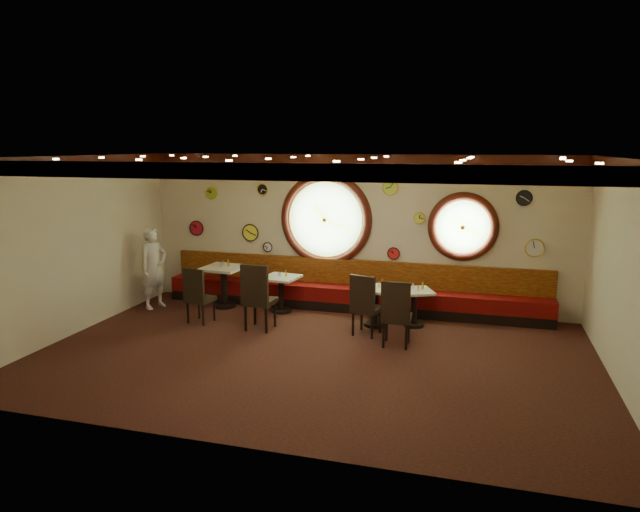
{
  "coord_description": "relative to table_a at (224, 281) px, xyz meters",
  "views": [
    {
      "loc": [
        2.51,
        -8.48,
        3.38
      ],
      "look_at": [
        -0.11,
        0.8,
        1.5
      ],
      "focal_mm": 32.0,
      "sensor_mm": 36.0,
      "label": 1
    }
  ],
  "objects": [
    {
      "name": "molding_front",
      "position": [
        2.63,
        -5.18,
        2.56
      ],
      "size": [
        9.0,
        0.1,
        0.18
      ],
      "primitive_type": "cube",
      "color": "#39110A",
      "rests_on": "wall_back"
    },
    {
      "name": "table_a",
      "position": [
        0.0,
        0.0,
        0.0
      ],
      "size": [
        0.86,
        0.86,
        0.87
      ],
      "color": "black",
      "rests_on": "floor"
    },
    {
      "name": "porthole_left_ring",
      "position": [
        2.03,
        0.72,
        1.3
      ],
      "size": [
        1.61,
        0.03,
        1.61
      ],
      "primitive_type": "torus",
      "rotation": [
        1.57,
        0.0,
        0.0
      ],
      "color": "gold",
      "rests_on": "wall_back"
    },
    {
      "name": "banquette_seat",
      "position": [
        2.63,
        0.49,
        -0.2
      ],
      "size": [
        8.0,
        0.55,
        0.3
      ],
      "primitive_type": "cube",
      "color": "#590707",
      "rests_on": "banquette_base"
    },
    {
      "name": "banquette_back",
      "position": [
        2.63,
        0.71,
        0.2
      ],
      "size": [
        8.0,
        0.1,
        0.55
      ],
      "primitive_type": "cube",
      "color": "#5C1107",
      "rests_on": "wall_back"
    },
    {
      "name": "condiment_c_salt",
      "position": [
        3.28,
        -0.38,
        0.25
      ],
      "size": [
        0.03,
        0.03,
        0.1
      ],
      "primitive_type": "cylinder",
      "color": "silver",
      "rests_on": "table_c"
    },
    {
      "name": "wall_front",
      "position": [
        2.63,
        -5.23,
        1.05
      ],
      "size": [
        9.0,
        0.02,
        3.2
      ],
      "primitive_type": "cube",
      "color": "beige",
      "rests_on": "floor"
    },
    {
      "name": "molding_back",
      "position": [
        2.63,
        0.72,
        2.56
      ],
      "size": [
        9.0,
        0.1,
        0.18
      ],
      "primitive_type": "cube",
      "color": "#39110A",
      "rests_on": "wall_back"
    },
    {
      "name": "condiment_a_bottle",
      "position": [
        0.1,
        0.04,
        0.4
      ],
      "size": [
        0.05,
        0.05,
        0.15
      ],
      "primitive_type": "cylinder",
      "color": "gold",
      "rests_on": "table_a"
    },
    {
      "name": "condiment_c_bottle",
      "position": [
        3.43,
        -0.36,
        0.28
      ],
      "size": [
        0.05,
        0.05,
        0.16
      ],
      "primitive_type": "cylinder",
      "color": "gold",
      "rests_on": "table_c"
    },
    {
      "name": "waiter",
      "position": [
        -1.37,
        -0.45,
        0.31
      ],
      "size": [
        0.61,
        0.74,
        1.72
      ],
      "primitive_type": "imported",
      "rotation": [
        0.0,
        0.0,
        1.2
      ],
      "color": "silver",
      "rests_on": "floor"
    },
    {
      "name": "wall_back",
      "position": [
        2.63,
        0.77,
        1.05
      ],
      "size": [
        9.0,
        0.02,
        3.2
      ],
      "primitive_type": "cube",
      "color": "beige",
      "rests_on": "floor"
    },
    {
      "name": "condiment_c_pepper",
      "position": [
        3.38,
        -0.38,
        0.24
      ],
      "size": [
        0.03,
        0.03,
        0.09
      ],
      "primitive_type": "cylinder",
      "color": "silver",
      "rests_on": "table_c"
    },
    {
      "name": "wall_clock_1",
      "position": [
        0.73,
        0.73,
        0.65
      ],
      "size": [
        0.2,
        0.03,
        0.2
      ],
      "primitive_type": "cylinder",
      "rotation": [
        1.57,
        0.0,
        0.0
      ],
      "color": "white",
      "rests_on": "wall_back"
    },
    {
      "name": "wall_right",
      "position": [
        7.13,
        -2.23,
        1.05
      ],
      "size": [
        0.02,
        6.0,
        3.2
      ],
      "primitive_type": "cube",
      "color": "beige",
      "rests_on": "floor"
    },
    {
      "name": "porthole_left_glass",
      "position": [
        2.03,
        0.77,
        1.3
      ],
      "size": [
        1.66,
        0.02,
        1.66
      ],
      "primitive_type": "cylinder",
      "rotation": [
        1.57,
        0.0,
        0.0
      ],
      "color": "#86BD71",
      "rests_on": "wall_back"
    },
    {
      "name": "table_c",
      "position": [
        3.31,
        -0.4,
        -0.08
      ],
      "size": [
        0.77,
        0.77,
        0.75
      ],
      "color": "black",
      "rests_on": "floor"
    },
    {
      "name": "wall_clock_8",
      "position": [
        3.48,
        0.73,
        0.65
      ],
      "size": [
        0.24,
        0.03,
        0.24
      ],
      "primitive_type": "cylinder",
      "rotation": [
        1.57,
        0.0,
        0.0
      ],
      "color": "red",
      "rests_on": "wall_back"
    },
    {
      "name": "porthole_right_ring",
      "position": [
        4.83,
        0.72,
        1.25
      ],
      "size": [
        1.09,
        0.03,
        1.09
      ],
      "primitive_type": "torus",
      "rotation": [
        1.57,
        0.0,
        0.0
      ],
      "color": "gold",
      "rests_on": "wall_back"
    },
    {
      "name": "wall_clock_5",
      "position": [
        0.63,
        0.73,
        1.9
      ],
      "size": [
        0.24,
        0.03,
        0.24
      ],
      "primitive_type": "cylinder",
      "rotation": [
        1.57,
        0.0,
        0.0
      ],
      "color": "black",
      "rests_on": "wall_back"
    },
    {
      "name": "banquette_base",
      "position": [
        2.63,
        0.49,
        -0.45
      ],
      "size": [
        8.0,
        0.55,
        0.2
      ],
      "primitive_type": "cube",
      "color": "black",
      "rests_on": "floor"
    },
    {
      "name": "wall_clock_4",
      "position": [
        3.98,
        0.73,
        1.4
      ],
      "size": [
        0.22,
        0.03,
        0.22
      ],
      "primitive_type": "cylinder",
      "rotation": [
        1.57,
        0.0,
        0.0
      ],
      "color": "#C9D246",
      "rests_on": "wall_back"
    },
    {
      "name": "porthole_left_frame",
      "position": [
        2.03,
        0.75,
        1.3
      ],
      "size": [
        1.98,
        0.18,
        1.98
      ],
      "primitive_type": "torus",
      "rotation": [
        1.57,
        0.0,
        0.0
      ],
      "color": "#39110A",
      "rests_on": "wall_back"
    },
    {
      "name": "chair_d",
      "position": [
        3.87,
        -1.49,
        0.11
      ],
      "size": [
        0.5,
        0.5,
        0.72
      ],
      "rotation": [
        0.0,
        0.0,
        0.02
      ],
      "color": "black",
      "rests_on": "floor"
    },
    {
      "name": "wall_clock_7",
      "position": [
        5.93,
        0.73,
        1.85
      ],
      "size": [
        0.28,
        0.03,
        0.28
      ],
      "primitive_type": "cylinder",
      "rotation": [
        1.57,
        0.0,
        0.0
      ],
      "color": "black",
      "rests_on": "wall_back"
    },
    {
      "name": "chair_c",
      "position": [
        3.24,
        -1.05,
        0.1
      ],
      "size": [
        0.57,
        0.57,
        0.7
      ],
      "rotation": [
        0.0,
        0.0,
        -0.23
      ],
      "color": "black",
      "rests_on": "floor"
    },
    {
      "name": "condiment_a_pepper",
      "position": [
        -0.02,
        -0.06,
        0.37
      ],
      "size": [
        0.04,
        0.04,
        0.1
      ],
      "primitive_type": "cylinder",
      "color": "silver",
      "rests_on": "table_a"
    },
    {
      "name": "wall_left",
      "position": [
        -1.87,
        -2.23,
        1.05
      ],
      "size": [
        0.02,
        6.0,
        3.2
      ],
      "primitive_type": "cube",
      "color": "beige",
      "rests_on": "floor"
    },
    {
      "name": "condiment_b_salt",
      "position": [
        1.23,
        0.01,
        0.24
      ],
      "size": [
        0.03,
        0.03,
        0.09
      ],
      "primitive_type": "cylinder",
      "color": "silver",
      "rests_on": "table_b"
    },
    {
      "name": "molding_left",
      "position": [
        -1.82,
        -2.23,
        2.56
      ],
      "size": [
        0.1,
        6.0,
        0.18
      ],
      "primitive_type": "cube",
      "color": "#39110A",
      "rests_on": "wall_back"
    },
    {
      "name": "chair_a",
      "position": [
        0.01,
        -1.2,
        0.07
      ],
      "size": [
        0.52,
        0.52,
        0.68
      ],
      "rotation": [
        0.0,
        0.0,
        -0.15
      ],
      "color": "black",
      "rests_on": "floor"
    },
    {
      "name": "wall_clock_6",
      "position": [
        0.33,
        0.73,
        0.95
      ],
      "size": [
        0.36,
        0.03,
        0.36
      ],
      "primitive_type": "cylinder",
      "rotation": [
        1.57,
        0.0,
        0.0
      ],
      "color": "yellow",
      "rests_on": "wall_back"
    },
    {
      "name": "wall_clock_0",
      "position": [
        6.18,
        0.73,
        0.9
      ],
      "size": [
        0.34,
        0.03,
        0.34
      ],
      "primitive_type": "cylinder",
      "rotation": [
        1.57,
        0.0,
        0.0
      ],
      "color": "silver",
      "rests_on": "wall_back"
    },
    {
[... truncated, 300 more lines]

